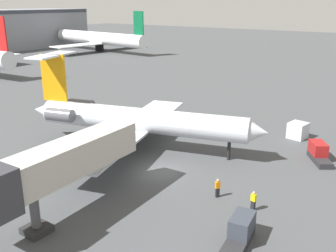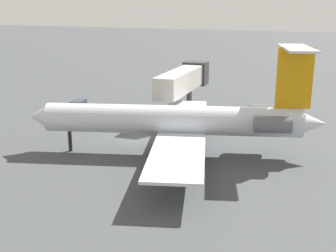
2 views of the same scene
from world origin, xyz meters
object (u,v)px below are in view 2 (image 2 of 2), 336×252
Objects in this scene: ground_crew_loader at (66,117)px; jet_bridge at (185,80)px; ground_crew_marshaller at (88,120)px; baggage_tug_trailing at (80,108)px; regional_jet at (181,119)px.

jet_bridge is at bearing 130.75° from ground_crew_loader.
baggage_tug_trailing is (-4.89, -4.41, -0.02)m from ground_crew_marshaller.
regional_jet is at bearing 72.82° from ground_crew_loader.
regional_jet reaches higher than baggage_tug_trailing.
regional_jet reaches higher than ground_crew_marshaller.
jet_bridge reaches higher than ground_crew_loader.
jet_bridge reaches higher than baggage_tug_trailing.
jet_bridge reaches higher than ground_crew_marshaller.
ground_crew_marshaller is at bearing 42.06° from baggage_tug_trailing.
ground_crew_loader is (-5.20, -16.81, -2.64)m from regional_jet.
jet_bridge is 3.50× the size of baggage_tug_trailing.
ground_crew_loader is 4.68m from baggage_tug_trailing.
jet_bridge is (-15.26, -5.14, 1.02)m from regional_jet.
baggage_tug_trailing reaches higher than ground_crew_loader.
ground_crew_loader is (-0.32, -3.41, 0.00)m from ground_crew_marshaller.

